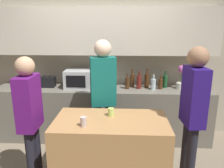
% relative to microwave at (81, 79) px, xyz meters
% --- Properties ---
extents(back_wall, '(6.40, 0.40, 2.70)m').
position_rel_microwave_xyz_m(back_wall, '(0.35, 0.25, 0.48)').
color(back_wall, '#B2A893').
rests_on(back_wall, ground_plane).
extents(back_counter, '(3.60, 0.62, 0.90)m').
position_rel_microwave_xyz_m(back_counter, '(0.35, -0.02, -0.60)').
color(back_counter, '#6B665B').
rests_on(back_counter, ground_plane).
extents(kitchen_island, '(1.28, 0.69, 0.89)m').
position_rel_microwave_xyz_m(kitchen_island, '(0.57, -1.27, -0.61)').
color(kitchen_island, '#B27F4C').
rests_on(kitchen_island, ground_plane).
extents(microwave, '(0.52, 0.39, 0.30)m').
position_rel_microwave_xyz_m(microwave, '(0.00, 0.00, 0.00)').
color(microwave, '#B7BABC').
rests_on(microwave, back_counter).
extents(toaster, '(0.26, 0.16, 0.18)m').
position_rel_microwave_xyz_m(toaster, '(-0.58, 0.00, -0.06)').
color(toaster, black).
rests_on(toaster, back_counter).
extents(potted_plant, '(0.14, 0.14, 0.40)m').
position_rel_microwave_xyz_m(potted_plant, '(1.66, 0.00, 0.05)').
color(potted_plant, silver).
rests_on(potted_plant, back_counter).
extents(bottle_0, '(0.07, 0.07, 0.26)m').
position_rel_microwave_xyz_m(bottle_0, '(0.78, -0.05, -0.05)').
color(bottle_0, '#472814').
rests_on(bottle_0, back_counter).
extents(bottle_1, '(0.07, 0.07, 0.31)m').
position_rel_microwave_xyz_m(bottle_1, '(0.86, 0.08, -0.03)').
color(bottle_1, '#472814').
rests_on(bottle_1, back_counter).
extents(bottle_2, '(0.08, 0.08, 0.30)m').
position_rel_microwave_xyz_m(bottle_2, '(0.97, -0.02, -0.04)').
color(bottle_2, maroon).
rests_on(bottle_2, back_counter).
extents(bottle_3, '(0.08, 0.08, 0.32)m').
position_rel_microwave_xyz_m(bottle_3, '(1.11, 0.06, -0.03)').
color(bottle_3, '#472814').
rests_on(bottle_3, back_counter).
extents(bottle_4, '(0.08, 0.08, 0.25)m').
position_rel_microwave_xyz_m(bottle_4, '(1.20, -0.08, -0.05)').
color(bottle_4, silver).
rests_on(bottle_4, back_counter).
extents(bottle_5, '(0.07, 0.07, 0.23)m').
position_rel_microwave_xyz_m(bottle_5, '(1.32, -0.03, -0.06)').
color(bottle_5, '#472814').
rests_on(bottle_5, back_counter).
extents(bottle_6, '(0.08, 0.08, 0.29)m').
position_rel_microwave_xyz_m(bottle_6, '(1.41, 0.06, -0.04)').
color(bottle_6, '#194723').
rests_on(bottle_6, back_counter).
extents(cup_0, '(0.07, 0.07, 0.09)m').
position_rel_microwave_xyz_m(cup_0, '(0.57, -1.16, -0.12)').
color(cup_0, '#BDDA69').
rests_on(cup_0, kitchen_island).
extents(cup_1, '(0.07, 0.07, 0.11)m').
position_rel_microwave_xyz_m(cup_1, '(0.30, -1.45, -0.11)').
color(cup_1, beige).
rests_on(cup_1, kitchen_island).
extents(person_left, '(0.37, 0.26, 1.74)m').
position_rel_microwave_xyz_m(person_left, '(0.43, -0.66, -0.01)').
color(person_left, black).
rests_on(person_left, ground_plane).
extents(person_center, '(0.21, 0.34, 1.60)m').
position_rel_microwave_xyz_m(person_center, '(-0.35, -1.29, -0.11)').
color(person_center, black).
rests_on(person_center, ground_plane).
extents(person_right, '(0.22, 0.35, 1.71)m').
position_rel_microwave_xyz_m(person_right, '(1.49, -1.20, -0.03)').
color(person_right, black).
rests_on(person_right, ground_plane).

